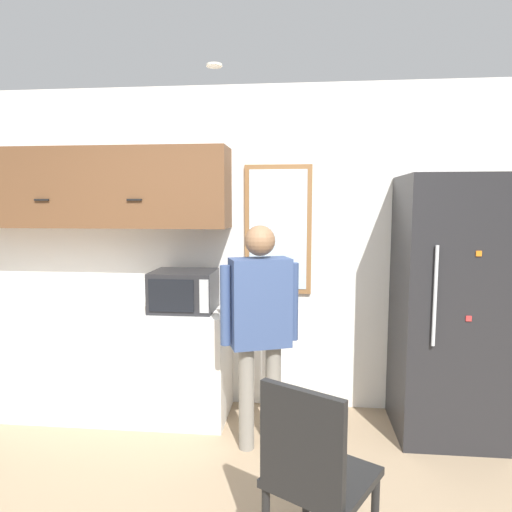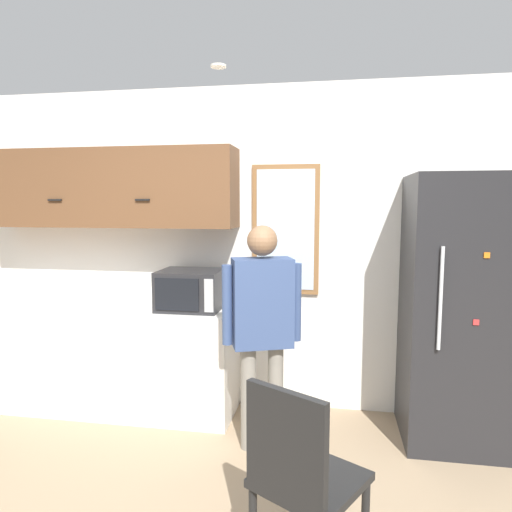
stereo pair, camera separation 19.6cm
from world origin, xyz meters
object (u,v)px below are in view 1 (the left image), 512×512
person (260,316)px  microwave (184,291)px  refrigerator (448,307)px  chair (314,470)px

person → microwave: bearing=127.5°
microwave → person: 0.77m
microwave → person: bearing=-32.4°
microwave → refrigerator: (2.02, -0.06, -0.08)m
refrigerator → chair: bearing=-124.7°
chair → microwave: bearing=-26.7°
microwave → refrigerator: size_ratio=0.26×
microwave → chair: bearing=-56.8°
person → refrigerator: refrigerator is taller
person → chair: bearing=-92.7°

